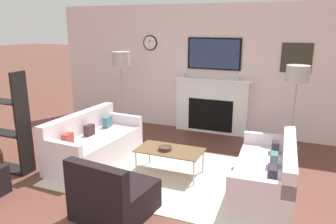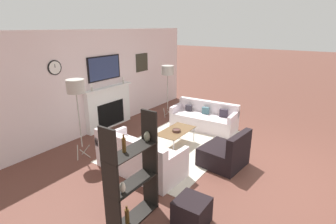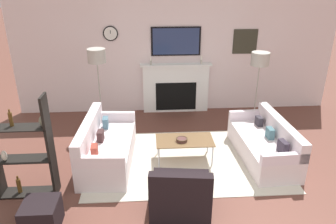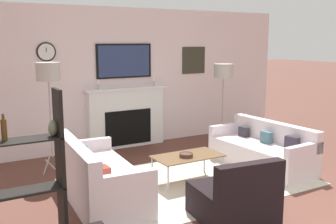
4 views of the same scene
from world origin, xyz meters
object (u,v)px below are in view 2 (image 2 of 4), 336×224
(coffee_table, at_px, (176,132))
(floor_lamp_right, at_px, (168,71))
(floor_lamp_left, at_px, (76,88))
(armchair, at_px, (225,154))
(shelf_unit, at_px, (132,175))
(ottoman, at_px, (192,212))
(decorative_bowl, at_px, (176,130))
(couch_left, at_px, (139,158))
(couch_right, at_px, (204,119))

(coffee_table, height_order, floor_lamp_right, floor_lamp_right)
(coffee_table, relative_size, floor_lamp_left, 0.58)
(armchair, bearing_deg, coffee_table, 81.37)
(shelf_unit, distance_m, ottoman, 1.03)
(armchair, height_order, coffee_table, armchair)
(armchair, bearing_deg, decorative_bowl, 83.54)
(couch_left, height_order, decorative_bowl, couch_left)
(armchair, relative_size, floor_lamp_right, 0.57)
(floor_lamp_left, height_order, floor_lamp_right, floor_lamp_left)
(couch_right, relative_size, shelf_unit, 1.14)
(coffee_table, height_order, decorative_bowl, decorative_bowl)
(coffee_table, relative_size, shelf_unit, 0.63)
(decorative_bowl, distance_m, floor_lamp_left, 2.43)
(ottoman, bearing_deg, decorative_bowl, 37.36)
(armchair, relative_size, ottoman, 2.01)
(floor_lamp_right, relative_size, ottoman, 3.55)
(coffee_table, relative_size, ottoman, 2.20)
(couch_right, distance_m, ottoman, 3.88)
(couch_left, distance_m, ottoman, 1.71)
(armchair, distance_m, shelf_unit, 2.39)
(couch_left, xyz_separation_m, shelf_unit, (-1.09, -0.81, 0.46))
(floor_lamp_right, height_order, ottoman, floor_lamp_right)
(couch_right, height_order, coffee_table, couch_right)
(armchair, height_order, decorative_bowl, armchair)
(couch_left, distance_m, floor_lamp_right, 3.61)
(armchair, bearing_deg, shelf_unit, 167.61)
(couch_left, height_order, ottoman, couch_left)
(floor_lamp_right, height_order, shelf_unit, floor_lamp_right)
(floor_lamp_right, bearing_deg, armchair, -125.01)
(coffee_table, bearing_deg, ottoman, -142.60)
(couch_left, bearing_deg, decorative_bowl, -1.10)
(couch_left, distance_m, couch_right, 2.86)
(coffee_table, xyz_separation_m, floor_lamp_left, (-1.64, 1.40, 1.20))
(floor_lamp_right, bearing_deg, coffee_table, -140.76)
(floor_lamp_left, bearing_deg, shelf_unit, -110.85)
(armchair, relative_size, floor_lamp_left, 0.53)
(ottoman, bearing_deg, couch_right, 23.86)
(couch_right, xyz_separation_m, floor_lamp_left, (-3.10, 1.42, 1.32))
(coffee_table, xyz_separation_m, decorative_bowl, (-0.06, -0.05, 0.06))
(coffee_table, distance_m, floor_lamp_left, 2.46)
(floor_lamp_left, distance_m, shelf_unit, 2.52)
(coffee_table, relative_size, decorative_bowl, 4.94)
(couch_left, height_order, shelf_unit, shelf_unit)
(decorative_bowl, height_order, floor_lamp_left, floor_lamp_left)
(shelf_unit, bearing_deg, floor_lamp_right, 27.97)
(floor_lamp_left, bearing_deg, armchair, -62.26)
(couch_right, bearing_deg, ottoman, -156.14)
(decorative_bowl, bearing_deg, floor_lamp_right, 39.23)
(coffee_table, bearing_deg, armchair, -98.63)
(couch_left, xyz_separation_m, coffee_table, (1.39, 0.02, 0.09))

